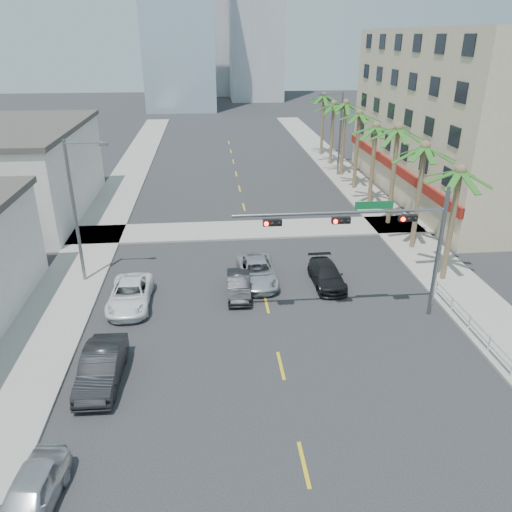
# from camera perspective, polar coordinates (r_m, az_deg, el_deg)

# --- Properties ---
(ground) EXTENTS (260.00, 260.00, 0.00)m
(ground) POSITION_cam_1_polar(r_m,az_deg,el_deg) (21.30, 4.46, -18.75)
(ground) COLOR #262628
(ground) RESTS_ON ground
(sidewalk_right) EXTENTS (4.00, 120.00, 0.15)m
(sidewalk_right) POSITION_cam_1_polar(r_m,az_deg,el_deg) (41.03, 16.44, 2.48)
(sidewalk_right) COLOR gray
(sidewalk_right) RESTS_ON ground
(sidewalk_left) EXTENTS (4.00, 120.00, 0.15)m
(sidewalk_left) POSITION_cam_1_polar(r_m,az_deg,el_deg) (39.21, -18.27, 1.23)
(sidewalk_left) COLOR gray
(sidewalk_left) RESTS_ON ground
(sidewalk_cross) EXTENTS (80.00, 4.00, 0.15)m
(sidewalk_cross) POSITION_cam_1_polar(r_m,az_deg,el_deg) (40.15, -0.77, 3.02)
(sidewalk_cross) COLOR gray
(sidewalk_cross) RESTS_ON ground
(building_right) EXTENTS (15.25, 28.00, 15.00)m
(building_right) POSITION_cam_1_polar(r_m,az_deg,el_deg) (52.29, 23.99, 14.38)
(building_right) COLOR #C7AF8C
(building_right) RESTS_ON ground
(building_left_far) EXTENTS (11.00, 18.00, 7.20)m
(building_left_far) POSITION_cam_1_polar(r_m,az_deg,el_deg) (47.63, -25.82, 8.46)
(building_left_far) COLOR beige
(building_left_far) RESTS_ON ground
(tower_far_center) EXTENTS (16.00, 16.00, 42.00)m
(tower_far_center) POSITION_cam_1_polar(r_m,az_deg,el_deg) (140.53, -6.11, 26.53)
(tower_far_center) COLOR #ADADB2
(tower_far_center) RESTS_ON ground
(traffic_signal_mast) EXTENTS (11.12, 0.54, 7.20)m
(traffic_signal_mast) POSITION_cam_1_polar(r_m,az_deg,el_deg) (26.64, 14.28, 2.62)
(traffic_signal_mast) COLOR slate
(traffic_signal_mast) RESTS_ON ground
(palm_tree_0) EXTENTS (4.80, 4.80, 7.80)m
(palm_tree_0) POSITION_cam_1_polar(r_m,az_deg,el_deg) (31.90, 22.31, 8.88)
(palm_tree_0) COLOR brown
(palm_tree_0) RESTS_ON ground
(palm_tree_1) EXTENTS (4.80, 4.80, 8.16)m
(palm_tree_1) POSITION_cam_1_polar(r_m,az_deg,el_deg) (36.40, 18.77, 11.65)
(palm_tree_1) COLOR brown
(palm_tree_1) RESTS_ON ground
(palm_tree_2) EXTENTS (4.80, 4.80, 8.52)m
(palm_tree_2) POSITION_cam_1_polar(r_m,az_deg,el_deg) (41.06, 15.97, 13.76)
(palm_tree_2) COLOR brown
(palm_tree_2) RESTS_ON ground
(palm_tree_3) EXTENTS (4.80, 4.80, 7.80)m
(palm_tree_3) POSITION_cam_1_polar(r_m,az_deg,el_deg) (45.99, 13.58, 14.14)
(palm_tree_3) COLOR brown
(palm_tree_3) RESTS_ON ground
(palm_tree_4) EXTENTS (4.80, 4.80, 8.16)m
(palm_tree_4) POSITION_cam_1_polar(r_m,az_deg,el_deg) (50.84, 11.76, 15.58)
(palm_tree_4) COLOR brown
(palm_tree_4) RESTS_ON ground
(palm_tree_5) EXTENTS (4.80, 4.80, 8.52)m
(palm_tree_5) POSITION_cam_1_polar(r_m,az_deg,el_deg) (55.75, 10.23, 16.76)
(palm_tree_5) COLOR brown
(palm_tree_5) RESTS_ON ground
(palm_tree_6) EXTENTS (4.80, 4.80, 7.80)m
(palm_tree_6) POSITION_cam_1_polar(r_m,az_deg,el_deg) (60.82, 8.87, 16.77)
(palm_tree_6) COLOR brown
(palm_tree_6) RESTS_ON ground
(palm_tree_7) EXTENTS (4.80, 4.80, 8.16)m
(palm_tree_7) POSITION_cam_1_polar(r_m,az_deg,el_deg) (65.81, 7.78, 17.66)
(palm_tree_7) COLOR brown
(palm_tree_7) RESTS_ON ground
(streetlight_left) EXTENTS (2.55, 0.25, 9.00)m
(streetlight_left) POSITION_cam_1_polar(r_m,az_deg,el_deg) (31.84, -19.76, 5.42)
(streetlight_left) COLOR slate
(streetlight_left) RESTS_ON ground
(streetlight_right) EXTENTS (2.55, 0.25, 9.00)m
(streetlight_right) POSITION_cam_1_polar(r_m,az_deg,el_deg) (55.98, 9.41, 14.03)
(streetlight_right) COLOR slate
(streetlight_right) RESTS_ON ground
(guardrail) EXTENTS (0.08, 8.08, 1.00)m
(guardrail) POSITION_cam_1_polar(r_m,az_deg,el_deg) (28.71, 23.24, -6.82)
(guardrail) COLOR silver
(guardrail) RESTS_ON ground
(car_parked_near) EXTENTS (2.02, 4.18, 1.37)m
(car_parked_near) POSITION_cam_1_polar(r_m,az_deg,el_deg) (19.45, -24.44, -23.73)
(car_parked_near) COLOR silver
(car_parked_near) RESTS_ON ground
(car_parked_mid) EXTENTS (1.76, 4.75, 1.55)m
(car_parked_mid) POSITION_cam_1_polar(r_m,az_deg,el_deg) (23.94, -17.23, -12.05)
(car_parked_mid) COLOR black
(car_parked_mid) RESTS_ON ground
(car_parked_far) EXTENTS (2.30, 4.99, 1.39)m
(car_parked_far) POSITION_cam_1_polar(r_m,az_deg,el_deg) (29.76, -14.19, -4.31)
(car_parked_far) COLOR white
(car_parked_far) RESTS_ON ground
(car_lane_left) EXTENTS (1.45, 3.91, 1.28)m
(car_lane_left) POSITION_cam_1_polar(r_m,az_deg,el_deg) (30.03, -2.00, -3.38)
(car_lane_left) COLOR black
(car_lane_left) RESTS_ON ground
(car_lane_center) EXTENTS (2.41, 5.08, 1.40)m
(car_lane_center) POSITION_cam_1_polar(r_m,az_deg,el_deg) (31.58, 0.12, -1.80)
(car_lane_center) COLOR silver
(car_lane_center) RESTS_ON ground
(car_lane_right) EXTENTS (1.89, 4.46, 1.29)m
(car_lane_right) POSITION_cam_1_polar(r_m,az_deg,el_deg) (31.59, 8.09, -2.16)
(car_lane_right) COLOR black
(car_lane_right) RESTS_ON ground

